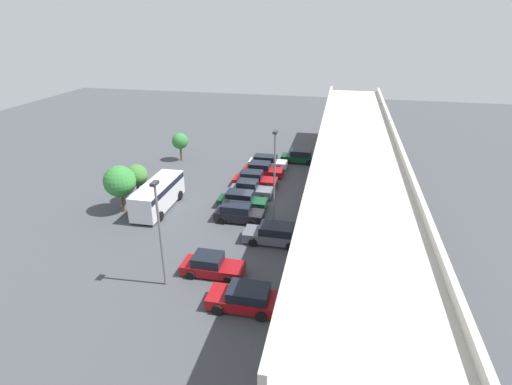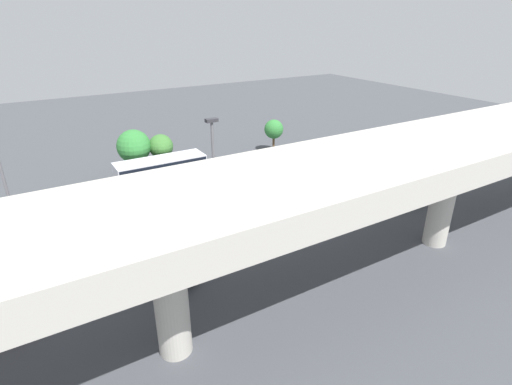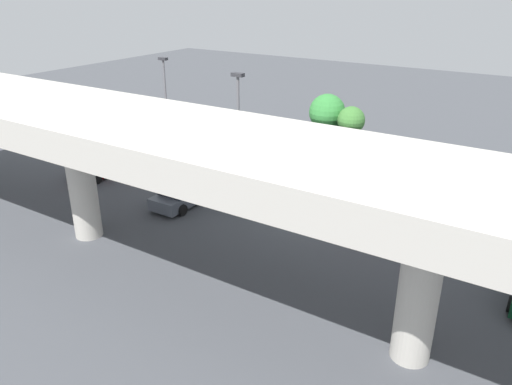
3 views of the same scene
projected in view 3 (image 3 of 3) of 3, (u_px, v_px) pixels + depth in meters
ground_plane at (309, 212)px, 30.12m from camera, size 113.77×113.77×0.00m
highway_overpass at (215, 164)px, 20.71m from camera, size 54.54×6.97×7.28m
parked_car_1 at (488, 239)px, 25.50m from camera, size 1.98×4.61×1.51m
parked_car_2 at (436, 225)px, 26.94m from camera, size 2.22×4.65×1.55m
parked_car_3 at (382, 210)px, 28.65m from camera, size 2.10×4.71×1.60m
parked_car_4 at (335, 200)px, 29.91m from camera, size 2.00×4.30×1.70m
parked_car_5 at (298, 190)px, 31.41m from camera, size 1.99×4.68×1.61m
parked_car_6 at (258, 182)px, 32.45m from camera, size 2.03×4.32×1.64m
parked_car_7 at (185, 192)px, 31.04m from camera, size 2.19×4.83×1.58m
parked_car_8 at (163, 161)px, 36.48m from camera, size 2.09×4.41×1.53m
parked_car_9 at (101, 166)px, 35.51m from camera, size 2.25×4.47×1.54m
shuttle_bus at (325, 142)px, 37.96m from camera, size 7.50×2.63×2.57m
lamp_post_near_aisle at (166, 100)px, 38.01m from camera, size 0.70×0.35×7.66m
lamp_post_mid_lot at (239, 135)px, 28.14m from camera, size 0.70×0.35×8.33m
tree_front_centre at (351, 120)px, 38.98m from camera, size 2.17×2.17×3.90m
tree_front_right at (327, 112)px, 40.34m from camera, size 2.93×2.93×4.54m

